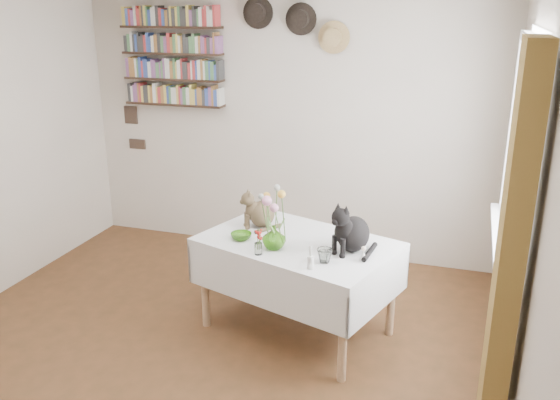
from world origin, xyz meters
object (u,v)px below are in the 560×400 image
(dining_table, at_px, (297,264))
(bookshelf_unit, at_px, (173,57))
(tabby_cat, at_px, (262,207))
(black_cat, at_px, (354,225))
(flower_vase, at_px, (274,237))

(dining_table, distance_m, bookshelf_unit, 2.53)
(tabby_cat, xyz_separation_m, black_cat, (0.75, -0.24, 0.03))
(black_cat, bearing_deg, bookshelf_unit, 175.68)
(tabby_cat, bearing_deg, flower_vase, -2.37)
(flower_vase, bearing_deg, black_cat, 15.81)
(dining_table, xyz_separation_m, black_cat, (0.41, -0.03, 0.36))
(bookshelf_unit, bearing_deg, black_cat, -34.74)
(tabby_cat, relative_size, bookshelf_unit, 0.30)
(tabby_cat, height_order, flower_vase, tabby_cat)
(black_cat, distance_m, flower_vase, 0.55)
(black_cat, bearing_deg, tabby_cat, -167.54)
(dining_table, height_order, bookshelf_unit, bookshelf_unit)
(dining_table, relative_size, black_cat, 4.23)
(dining_table, height_order, flower_vase, flower_vase)
(black_cat, height_order, flower_vase, black_cat)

